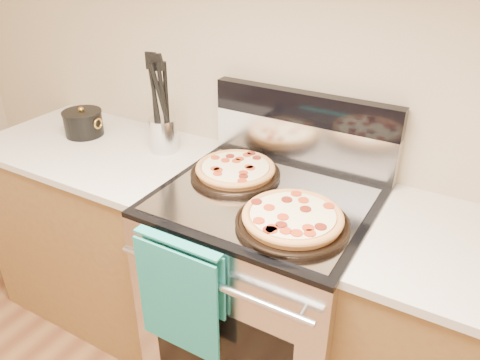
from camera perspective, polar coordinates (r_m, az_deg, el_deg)
The scene contains 15 objects.
wall_back at distance 1.82m, azimuth 8.79°, elevation 14.75°, with size 4.00×4.00×0.00m, color #C0AD8B.
range_body at distance 1.97m, azimuth 2.82°, elevation -13.85°, with size 0.76×0.68×0.90m, color #B7B7BC.
oven_window at distance 1.76m, azimuth -2.54°, elevation -20.24°, with size 0.56×0.01×0.40m, color black.
cooktop at distance 1.69m, azimuth 3.19°, elevation -2.30°, with size 0.76×0.68×0.02m, color black.
backsplash_lower at distance 1.90m, azimuth 7.57°, elevation 4.51°, with size 0.76×0.06×0.18m, color silver.
backsplash_upper at distance 1.84m, azimuth 7.87°, elevation 8.77°, with size 0.76×0.06×0.12m, color black.
oven_handle at distance 1.49m, azimuth -3.68°, elevation -12.40°, with size 0.03×0.03×0.70m, color silver.
dish_towel at distance 1.61m, azimuth -7.23°, elevation -13.59°, with size 0.32×0.05×0.42m, color #1C8E75, non-canonical shape.
foil_sheet at distance 1.66m, azimuth 2.73°, elevation -2.38°, with size 0.70×0.55×0.01m, color gray.
cabinet_left at distance 2.43m, azimuth -15.70°, elevation -6.04°, with size 1.00×0.62×0.88m, color brown.
countertop_left at distance 2.21m, azimuth -17.25°, elevation 3.73°, with size 1.02×0.64×0.03m, color beige.
pepperoni_pizza_back at distance 1.80m, azimuth -0.57°, elevation 1.16°, with size 0.34×0.34×0.05m, color #B87538, non-canonical shape.
pepperoni_pizza_front at distance 1.51m, azimuth 6.42°, elevation -4.76°, with size 0.36×0.36×0.05m, color #B87538, non-canonical shape.
utensil_crock at distance 2.05m, azimuth -9.31°, elevation 5.46°, with size 0.12×0.12×0.15m, color silver.
saucepan at distance 2.31m, azimuth -18.54°, elevation 6.49°, with size 0.17×0.17×0.11m, color black.
Camera 1 is at (0.64, 0.35, 1.78)m, focal length 35.00 mm.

